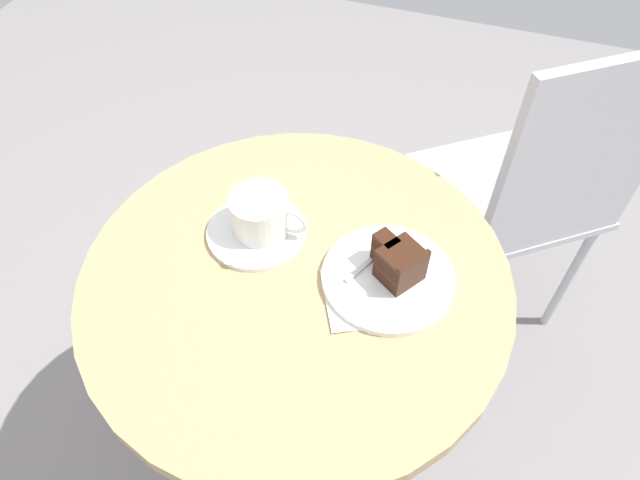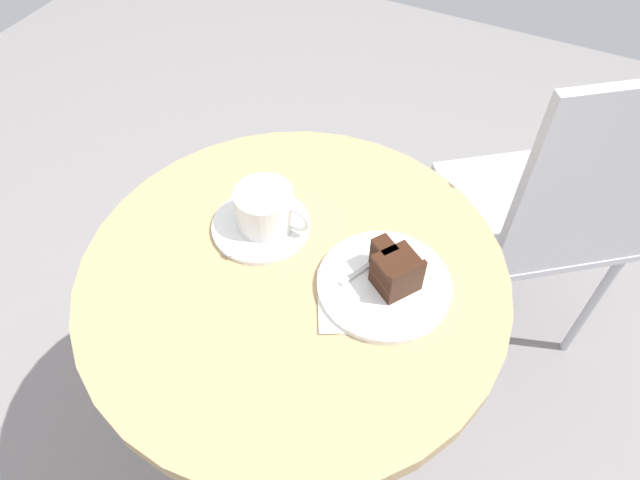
% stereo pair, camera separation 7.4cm
% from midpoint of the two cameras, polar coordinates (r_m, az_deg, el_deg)
% --- Properties ---
extents(ground_plane, '(4.40, 4.40, 0.01)m').
position_cam_midpoint_polar(ground_plane, '(1.55, -2.99, -19.36)').
color(ground_plane, gray).
rests_on(ground_plane, ground).
extents(cafe_table, '(0.70, 0.70, 0.71)m').
position_cam_midpoint_polar(cafe_table, '(1.02, -4.33, -7.54)').
color(cafe_table, tan).
rests_on(cafe_table, ground).
extents(saucer, '(0.17, 0.17, 0.01)m').
position_cam_midpoint_polar(saucer, '(0.98, -8.52, 0.77)').
color(saucer, white).
rests_on(saucer, cafe_table).
extents(coffee_cup, '(0.13, 0.10, 0.07)m').
position_cam_midpoint_polar(coffee_cup, '(0.95, -8.18, 2.60)').
color(coffee_cup, white).
rests_on(coffee_cup, saucer).
extents(teaspoon, '(0.10, 0.06, 0.00)m').
position_cam_midpoint_polar(teaspoon, '(0.93, -9.56, -1.86)').
color(teaspoon, silver).
rests_on(teaspoon, saucer).
extents(cake_plate, '(0.21, 0.21, 0.01)m').
position_cam_midpoint_polar(cake_plate, '(0.91, 4.50, -3.88)').
color(cake_plate, white).
rests_on(cake_plate, cafe_table).
extents(cake_slice, '(0.09, 0.08, 0.07)m').
position_cam_midpoint_polar(cake_slice, '(0.88, 5.47, -2.35)').
color(cake_slice, '#381E14').
rests_on(cake_slice, cake_plate).
extents(fork, '(0.08, 0.14, 0.00)m').
position_cam_midpoint_polar(fork, '(0.93, 4.16, -0.93)').
color(fork, silver).
rests_on(fork, cake_plate).
extents(napkin, '(0.18, 0.17, 0.00)m').
position_cam_midpoint_polar(napkin, '(0.89, 2.54, -5.69)').
color(napkin, silver).
rests_on(napkin, cafe_table).
extents(cafe_chair, '(0.53, 0.53, 0.92)m').
position_cam_midpoint_polar(cafe_chair, '(1.37, 19.39, 4.98)').
color(cafe_chair, '#BCBCC1').
rests_on(cafe_chair, ground).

